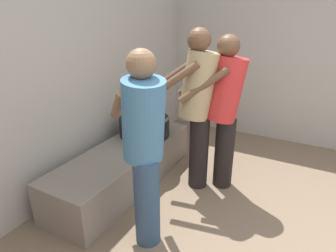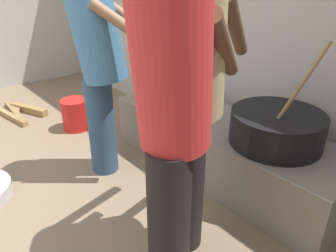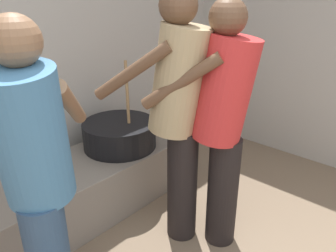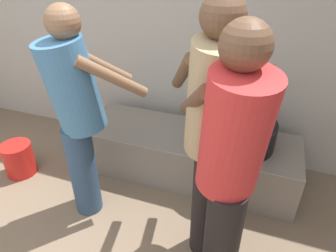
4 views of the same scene
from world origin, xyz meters
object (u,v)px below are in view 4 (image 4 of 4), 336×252
Objects in this scene: cooking_pot_main at (238,132)px; cook_in_blue_shirt at (77,110)px; cook_in_tan_shirt at (213,129)px; cook_in_red_shirt at (230,165)px; bucket_red_plastic at (19,159)px.

cooking_pot_main is 1.24m from cook_in_blue_shirt.
cook_in_tan_shirt reaches higher than cook_in_red_shirt.
cook_in_tan_shirt is at bearing -97.45° from cooking_pot_main.
cooking_pot_main is 0.43× the size of cook_in_blue_shirt.
bucket_red_plastic is (-1.89, 0.40, -0.75)m from cook_in_red_shirt.
cook_in_tan_shirt is 0.27m from cook_in_red_shirt.
cook_in_red_shirt is at bearing -12.06° from bucket_red_plastic.
cooking_pot_main reaches higher than bucket_red_plastic.
cook_in_blue_shirt is (-1.00, -0.65, 0.35)m from cooking_pot_main.
cook_in_tan_shirt is 5.40× the size of bucket_red_plastic.
cook_in_tan_shirt reaches higher than cooking_pot_main.
bucket_red_plastic is at bearing -164.33° from cooking_pot_main.
cook_in_blue_shirt is 1.08m from cook_in_red_shirt.
cook_in_red_shirt reaches higher than bucket_red_plastic.
cook_in_red_shirt is at bearing -87.20° from cooking_pot_main.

